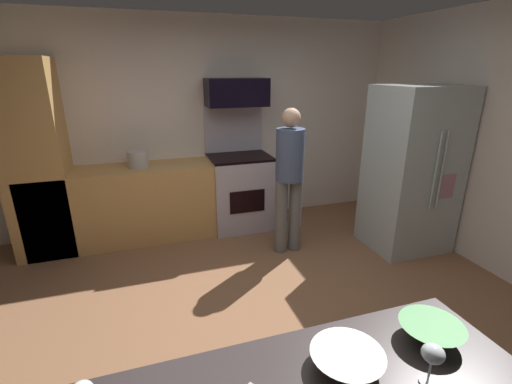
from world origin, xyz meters
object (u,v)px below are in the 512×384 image
mixing_bowl_prep (431,332)px  wine_glass_far (433,355)px  person_cook (289,175)px  microwave (237,92)px  oven_range (240,188)px  stock_pot (138,159)px  refrigerator (412,170)px  mixing_bowl_large (347,360)px

mixing_bowl_prep → wine_glass_far: 0.26m
person_cook → wine_glass_far: size_ratio=9.72×
wine_glass_far → microwave: bearing=85.9°
oven_range → mixing_bowl_prep: bearing=-91.4°
microwave → mixing_bowl_prep: 3.47m
microwave → stock_pot: 1.41m
refrigerator → stock_pot: refrigerator is taller
mixing_bowl_large → stock_pot: stock_pot is taller
microwave → wine_glass_far: microwave is taller
refrigerator → mixing_bowl_large: size_ratio=6.40×
oven_range → mixing_bowl_large: 3.38m
mixing_bowl_prep → wine_glass_far: wine_glass_far is taller
oven_range → microwave: (0.00, 0.08, 1.20)m
refrigerator → person_cook: size_ratio=1.13×
oven_range → person_cook: 0.98m
refrigerator → mixing_bowl_large: refrigerator is taller
mixing_bowl_large → wine_glass_far: 0.30m
oven_range → person_cook: size_ratio=0.96×
wine_glass_far → stock_pot: (-0.96, 3.48, -0.03)m
microwave → mixing_bowl_large: size_ratio=2.59×
oven_range → wine_glass_far: oven_range is taller
mixing_bowl_large → stock_pot: size_ratio=1.15×
oven_range → person_cook: person_cook is taller
person_cook → mixing_bowl_prep: 2.49m
person_cook → stock_pot: (-1.54, 0.85, 0.09)m
mixing_bowl_prep → microwave: bearing=88.6°
mixing_bowl_large → oven_range: bearing=81.5°
mixing_bowl_prep → person_cook: bearing=80.6°
microwave → mixing_bowl_large: 3.53m
oven_range → wine_glass_far: 3.52m
person_cook → refrigerator: bearing=-12.0°
mixing_bowl_large → mixing_bowl_prep: (0.41, 0.02, 0.00)m
wine_glass_far → mixing_bowl_prep: bearing=45.6°
mixing_bowl_large → mixing_bowl_prep: 0.41m
microwave → stock_pot: bearing=-176.2°
person_cook → mixing_bowl_large: size_ratio=5.64×
oven_range → refrigerator: refrigerator is taller
oven_range → mixing_bowl_prep: (-0.08, -3.30, 0.42)m
oven_range → mixing_bowl_large: (-0.49, -3.32, 0.42)m
refrigerator → stock_pot: bearing=158.5°
mixing_bowl_prep → stock_pot: bearing=108.9°
oven_range → mixing_bowl_large: oven_range is taller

